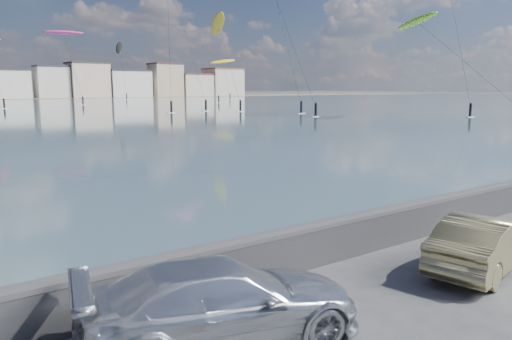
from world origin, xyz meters
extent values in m
plane|color=#333335|center=(0.00, 0.00, 0.00)|extent=(700.00, 700.00, 0.00)
cube|color=#28282B|center=(0.00, 2.70, 0.45)|extent=(400.00, 0.35, 0.90)
cylinder|color=#28282B|center=(0.00, 2.70, 0.90)|extent=(400.00, 0.36, 0.36)
cube|color=white|center=(25.50, 186.00, 4.75)|extent=(15.00, 12.00, 9.50)
cube|color=#383330|center=(25.50, 186.00, 9.80)|extent=(15.30, 12.24, 0.60)
cube|color=silver|center=(41.00, 186.00, 5.50)|extent=(11.00, 9.00, 11.00)
cube|color=#2D2D33|center=(41.00, 186.00, 11.30)|extent=(11.22, 9.18, 0.60)
cube|color=beige|center=(54.00, 186.00, 6.25)|extent=(14.00, 11.00, 12.50)
cube|color=#383330|center=(54.00, 186.00, 12.80)|extent=(14.28, 11.22, 0.60)
cube|color=white|center=(69.50, 186.00, 5.00)|extent=(16.00, 12.00, 10.00)
cube|color=#2D2D33|center=(69.50, 186.00, 10.30)|extent=(16.32, 12.24, 0.60)
cube|color=#CCB293|center=(86.00, 186.00, 6.50)|extent=(12.00, 10.00, 13.00)
cube|color=#562D23|center=(86.00, 186.00, 13.30)|extent=(12.24, 10.20, 0.60)
cube|color=beige|center=(99.50, 186.00, 4.50)|extent=(14.00, 11.00, 9.00)
cube|color=brown|center=(99.50, 186.00, 9.30)|extent=(14.28, 11.22, 0.60)
cube|color=beige|center=(114.00, 186.00, 5.75)|extent=(15.00, 12.00, 11.50)
cube|color=brown|center=(114.00, 186.00, 11.80)|extent=(15.30, 12.24, 0.60)
imported|color=silver|center=(-1.88, 0.96, 0.69)|extent=(5.06, 3.02, 1.37)
imported|color=tan|center=(4.79, 0.23, 0.65)|extent=(4.13, 2.17, 1.29)
cube|color=white|center=(41.76, 46.28, 0.05)|extent=(1.40, 0.42, 0.08)
cylinder|color=black|center=(41.76, 46.28, 0.95)|extent=(0.36, 0.36, 1.70)
sphere|color=black|center=(41.76, 46.28, 1.85)|extent=(0.28, 0.28, 0.28)
ellipsoid|color=#BF8C19|center=(44.50, 76.60, 15.74)|extent=(5.04, 7.95, 4.13)
cube|color=white|center=(41.30, 64.41, 0.05)|extent=(1.40, 0.42, 0.08)
cylinder|color=black|center=(41.30, 64.41, 0.95)|extent=(0.36, 0.36, 1.70)
sphere|color=black|center=(41.30, 64.41, 1.85)|extent=(0.28, 0.28, 0.28)
cylinder|color=black|center=(42.90, 70.51, 8.52)|extent=(3.24, 12.22, 14.46)
ellipsoid|color=#E5338C|center=(27.73, 118.44, 16.64)|extent=(9.40, 7.29, 1.22)
cube|color=white|center=(28.78, 109.77, 0.05)|extent=(1.40, 0.42, 0.08)
cylinder|color=black|center=(28.78, 109.77, 0.95)|extent=(0.36, 0.36, 1.70)
sphere|color=black|center=(28.78, 109.77, 1.85)|extent=(0.28, 0.28, 0.28)
cylinder|color=black|center=(28.26, 114.11, 8.97)|extent=(1.08, 8.71, 15.35)
cube|color=white|center=(29.74, 66.96, 0.05)|extent=(1.40, 0.42, 0.08)
cylinder|color=black|center=(29.74, 66.96, 0.95)|extent=(0.36, 0.36, 1.70)
sphere|color=black|center=(29.74, 66.96, 1.85)|extent=(0.28, 0.28, 0.28)
cube|color=white|center=(45.52, 53.70, 0.05)|extent=(1.40, 0.42, 0.08)
cylinder|color=black|center=(45.52, 53.70, 0.95)|extent=(0.36, 0.36, 1.70)
sphere|color=black|center=(45.52, 53.70, 1.85)|extent=(0.28, 0.28, 0.28)
cylinder|color=black|center=(46.42, 61.44, 18.12)|extent=(1.83, 15.49, 33.65)
cube|color=white|center=(37.27, 69.02, 0.05)|extent=(1.40, 0.42, 0.08)
cylinder|color=black|center=(37.27, 69.02, 0.95)|extent=(0.36, 0.36, 1.70)
sphere|color=black|center=(37.27, 69.02, 1.85)|extent=(0.28, 0.28, 0.28)
cylinder|color=black|center=(37.56, 75.21, 11.24)|extent=(0.60, 12.42, 19.90)
ellipsoid|color=black|center=(56.12, 157.91, 16.77)|extent=(4.90, 7.39, 5.09)
cube|color=white|center=(54.43, 148.94, 0.05)|extent=(1.40, 0.42, 0.08)
cylinder|color=black|center=(54.43, 148.94, 0.95)|extent=(0.36, 0.36, 1.70)
sphere|color=black|center=(54.43, 148.94, 1.85)|extent=(0.28, 0.28, 0.28)
cylinder|color=black|center=(55.28, 153.42, 9.03)|extent=(1.73, 9.00, 15.48)
cube|color=white|center=(10.98, 100.01, 0.05)|extent=(1.40, 0.42, 0.08)
cylinder|color=black|center=(10.98, 100.01, 0.95)|extent=(0.36, 0.36, 1.70)
sphere|color=black|center=(10.98, 100.01, 1.85)|extent=(0.28, 0.28, 0.28)
cube|color=white|center=(58.44, 33.11, 0.05)|extent=(1.40, 0.42, 0.08)
cylinder|color=black|center=(58.44, 33.11, 0.95)|extent=(0.36, 0.36, 1.70)
sphere|color=black|center=(58.44, 33.11, 1.85)|extent=(0.28, 0.28, 0.28)
cylinder|color=black|center=(58.96, 37.08, 14.83)|extent=(1.08, 7.98, 27.06)
ellipsoid|color=#8CD826|center=(51.41, 37.47, 12.74)|extent=(4.74, 8.57, 2.45)
cylinder|color=black|center=(52.39, 30.42, 7.02)|extent=(2.00, 14.12, 11.47)
ellipsoid|color=yellow|center=(83.89, 138.11, 12.33)|extent=(8.87, 5.61, 2.80)
cube|color=white|center=(82.00, 130.77, 0.05)|extent=(1.40, 0.42, 0.08)
cylinder|color=black|center=(82.00, 130.77, 0.95)|extent=(0.36, 0.36, 1.70)
sphere|color=black|center=(82.00, 130.77, 1.85)|extent=(0.28, 0.28, 0.28)
cylinder|color=black|center=(82.95, 134.44, 6.82)|extent=(1.93, 7.38, 11.05)
cube|color=white|center=(61.96, 105.07, 0.05)|extent=(1.40, 0.42, 0.08)
cylinder|color=black|center=(61.96, 105.07, 0.95)|extent=(0.36, 0.36, 1.70)
sphere|color=black|center=(61.96, 105.07, 1.85)|extent=(0.28, 0.28, 0.28)
cylinder|color=black|center=(61.20, 111.91, 16.04)|extent=(1.56, 13.70, 29.48)
camera|label=1|loc=(-5.98, -5.68, 4.21)|focal=35.00mm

